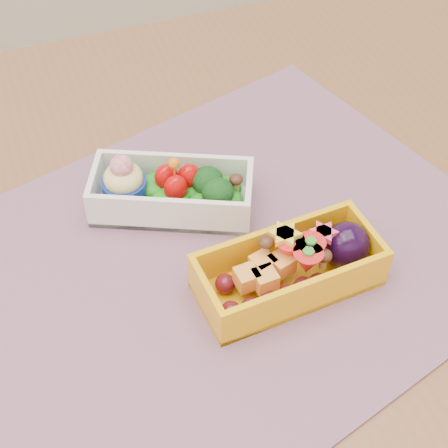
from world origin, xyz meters
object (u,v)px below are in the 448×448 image
object	(u,v)px
table	(261,310)
bento_yellow	(293,267)
bento_white	(171,191)
placemat	(218,260)

from	to	relation	value
table	bento_yellow	distance (m)	0.13
bento_white	bento_yellow	world-z (taller)	bento_white
bento_yellow	bento_white	bearing A→B (deg)	114.75
placemat	bento_white	bearing A→B (deg)	104.07
table	bento_yellow	world-z (taller)	bento_yellow
table	placemat	bearing A→B (deg)	-177.90
table	bento_white	xyz separation A→B (m)	(-0.06, 0.07, 0.12)
table	placemat	size ratio (longest dim) A/B	2.43
table	placemat	distance (m)	0.11
table	bento_yellow	size ratio (longest dim) A/B	7.55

